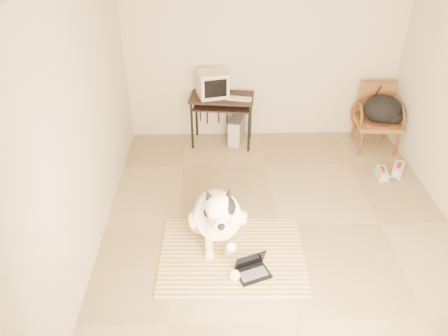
{
  "coord_description": "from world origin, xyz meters",
  "views": [
    {
      "loc": [
        -0.74,
        -3.86,
        3.29
      ],
      "look_at": [
        -0.64,
        -0.11,
        0.87
      ],
      "focal_mm": 35.0,
      "sensor_mm": 36.0,
      "label": 1
    }
  ],
  "objects_px": {
    "dog": "(217,216)",
    "backpack": "(384,111)",
    "crt_monitor": "(212,84)",
    "rattan_chair": "(377,117)",
    "pc_tower": "(237,130)",
    "computer_desk": "(222,104)",
    "laptop": "(252,268)"
  },
  "relations": [
    {
      "from": "dog",
      "to": "backpack",
      "type": "distance_m",
      "value": 3.16
    },
    {
      "from": "crt_monitor",
      "to": "rattan_chair",
      "type": "height_order",
      "value": "crt_monitor"
    },
    {
      "from": "crt_monitor",
      "to": "pc_tower",
      "type": "bearing_deg",
      "value": -2.13
    },
    {
      "from": "backpack",
      "to": "dog",
      "type": "bearing_deg",
      "value": -140.16
    },
    {
      "from": "rattan_chair",
      "to": "backpack",
      "type": "height_order",
      "value": "rattan_chair"
    },
    {
      "from": "computer_desk",
      "to": "crt_monitor",
      "type": "xyz_separation_m",
      "value": [
        -0.13,
        0.05,
        0.29
      ]
    },
    {
      "from": "laptop",
      "to": "crt_monitor",
      "type": "distance_m",
      "value": 2.9
    },
    {
      "from": "pc_tower",
      "to": "rattan_chair",
      "type": "bearing_deg",
      "value": -4.39
    },
    {
      "from": "dog",
      "to": "rattan_chair",
      "type": "relative_size",
      "value": 1.39
    },
    {
      "from": "crt_monitor",
      "to": "rattan_chair",
      "type": "bearing_deg",
      "value": -4.06
    },
    {
      "from": "dog",
      "to": "rattan_chair",
      "type": "bearing_deg",
      "value": 41.59
    },
    {
      "from": "crt_monitor",
      "to": "rattan_chair",
      "type": "relative_size",
      "value": 0.52
    },
    {
      "from": "dog",
      "to": "crt_monitor",
      "type": "height_order",
      "value": "crt_monitor"
    },
    {
      "from": "laptop",
      "to": "rattan_chair",
      "type": "relative_size",
      "value": 0.42
    },
    {
      "from": "crt_monitor",
      "to": "rattan_chair",
      "type": "xyz_separation_m",
      "value": [
        2.4,
        -0.17,
        -0.48
      ]
    },
    {
      "from": "computer_desk",
      "to": "rattan_chair",
      "type": "distance_m",
      "value": 2.27
    },
    {
      "from": "backpack",
      "to": "crt_monitor",
      "type": "bearing_deg",
      "value": 174.09
    },
    {
      "from": "laptop",
      "to": "rattan_chair",
      "type": "xyz_separation_m",
      "value": [
        2.02,
        2.57,
        0.39
      ]
    },
    {
      "from": "pc_tower",
      "to": "backpack",
      "type": "bearing_deg",
      "value": -6.56
    },
    {
      "from": "pc_tower",
      "to": "backpack",
      "type": "height_order",
      "value": "backpack"
    },
    {
      "from": "laptop",
      "to": "pc_tower",
      "type": "relative_size",
      "value": 0.85
    },
    {
      "from": "pc_tower",
      "to": "laptop",
      "type": "bearing_deg",
      "value": -89.7
    },
    {
      "from": "laptop",
      "to": "computer_desk",
      "type": "bearing_deg",
      "value": 95.06
    },
    {
      "from": "dog",
      "to": "pc_tower",
      "type": "xyz_separation_m",
      "value": [
        0.33,
        2.26,
        -0.17
      ]
    },
    {
      "from": "rattan_chair",
      "to": "backpack",
      "type": "relative_size",
      "value": 1.61
    },
    {
      "from": "laptop",
      "to": "crt_monitor",
      "type": "xyz_separation_m",
      "value": [
        -0.37,
        2.74,
        0.87
      ]
    },
    {
      "from": "computer_desk",
      "to": "crt_monitor",
      "type": "height_order",
      "value": "crt_monitor"
    },
    {
      "from": "computer_desk",
      "to": "rattan_chair",
      "type": "height_order",
      "value": "rattan_chair"
    },
    {
      "from": "laptop",
      "to": "rattan_chair",
      "type": "distance_m",
      "value": 3.3
    },
    {
      "from": "computer_desk",
      "to": "backpack",
      "type": "xyz_separation_m",
      "value": [
        2.31,
        -0.2,
        -0.04
      ]
    },
    {
      "from": "laptop",
      "to": "pc_tower",
      "type": "xyz_separation_m",
      "value": [
        -0.01,
        2.73,
        0.12
      ]
    },
    {
      "from": "laptop",
      "to": "computer_desk",
      "type": "relative_size",
      "value": 0.4
    }
  ]
}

